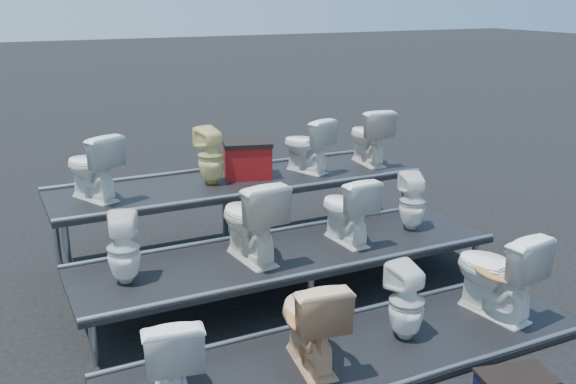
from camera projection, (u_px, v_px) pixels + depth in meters
name	position (u px, v px, depth m)	size (l,w,h in m)	color
ground	(288.00, 294.00, 6.47)	(80.00, 80.00, 0.00)	black
tier_front	(356.00, 353.00, 5.34)	(4.20, 1.20, 0.06)	black
tier_mid	(288.00, 273.00, 6.40)	(4.20, 1.20, 0.46)	black
tier_back	(239.00, 216.00, 7.46)	(4.20, 1.20, 0.86)	black
toilet_0	(171.00, 355.00, 4.57)	(0.42, 0.73, 0.75)	white
toilet_1	(310.00, 319.00, 5.04)	(0.44, 0.76, 0.78)	tan
toilet_2	(407.00, 302.00, 5.44)	(0.31, 0.31, 0.68)	white
toilet_3	(496.00, 272.00, 5.83)	(0.47, 0.82, 0.84)	white
toilet_4	(124.00, 249.00, 5.57)	(0.29, 0.29, 0.64)	white
toilet_5	(250.00, 219.00, 6.05)	(0.45, 0.79, 0.81)	silver
toilet_6	(346.00, 209.00, 6.51)	(0.39, 0.69, 0.70)	white
toilet_7	(413.00, 202.00, 6.86)	(0.28, 0.29, 0.62)	white
toilet_8	(92.00, 166.00, 6.56)	(0.39, 0.68, 0.70)	white
toilet_9	(211.00, 156.00, 7.10)	(0.29, 0.30, 0.64)	#E7DA8A
toilet_10	(307.00, 145.00, 7.60)	(0.37, 0.64, 0.66)	white
toilet_11	(369.00, 136.00, 7.96)	(0.39, 0.69, 0.70)	silver
red_crate	(247.00, 161.00, 7.42)	(0.52, 0.42, 0.38)	maroon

